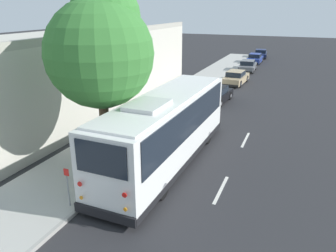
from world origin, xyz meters
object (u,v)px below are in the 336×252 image
object	(u,v)px
parked_sedan_tan	(236,78)
sign_post_far	(97,171)
parked_sedan_black	(216,95)
street_tree	(101,46)
parked_sedan_gray	(248,66)
parked_sedan_blue	(255,59)
parked_sedan_navy	(261,54)
sign_post_near	(68,187)
shuttle_bus	(166,126)

from	to	relation	value
parked_sedan_tan	sign_post_far	xyz separation A→B (m)	(-22.27, 1.48, 0.10)
parked_sedan_black	parked_sedan_tan	size ratio (longest dim) A/B	0.96
street_tree	parked_sedan_black	bearing A→B (deg)	-8.15
parked_sedan_tan	sign_post_far	world-z (taller)	parked_sedan_tan
parked_sedan_gray	parked_sedan_blue	bearing A→B (deg)	-1.56
parked_sedan_navy	sign_post_far	bearing A→B (deg)	173.20
sign_post_near	parked_sedan_blue	bearing A→B (deg)	-2.00
parked_sedan_gray	parked_sedan_navy	xyz separation A→B (m)	(11.94, 0.02, -0.03)
shuttle_bus	parked_sedan_tan	bearing A→B (deg)	2.28
parked_sedan_navy	street_tree	distance (m)	40.43
parked_sedan_black	parked_sedan_tan	bearing A→B (deg)	3.24
parked_sedan_black	street_tree	world-z (taller)	street_tree
parked_sedan_navy	sign_post_far	xyz separation A→B (m)	(-41.73, 1.38, 0.14)
shuttle_bus	parked_sedan_black	xyz separation A→B (m)	(11.64, 0.50, -1.31)
parked_sedan_gray	sign_post_near	world-z (taller)	sign_post_near
parked_sedan_gray	parked_sedan_navy	world-z (taller)	parked_sedan_gray
parked_sedan_black	parked_sedan_gray	world-z (taller)	parked_sedan_black
parked_sedan_black	parked_sedan_gray	distance (m)	14.98
parked_sedan_black	parked_sedan_navy	xyz separation A→B (m)	(26.91, -0.00, -0.04)
parked_sedan_blue	parked_sedan_navy	bearing A→B (deg)	-0.03
parked_sedan_blue	sign_post_far	bearing A→B (deg)	178.37
shuttle_bus	sign_post_near	size ratio (longest dim) A/B	7.06
shuttle_bus	street_tree	bearing A→B (deg)	123.31
parked_sedan_tan	parked_sedan_gray	xyz separation A→B (m)	(7.52, 0.07, -0.01)
street_tree	sign_post_far	xyz separation A→B (m)	(-1.67, -0.50, -5.00)
street_tree	parked_sedan_blue	bearing A→B (deg)	-3.04
street_tree	sign_post_near	distance (m)	5.98
parked_sedan_tan	parked_sedan_blue	world-z (taller)	parked_sedan_tan
shuttle_bus	parked_sedan_black	bearing A→B (deg)	3.54
shuttle_bus	street_tree	xyz separation A→B (m)	(-1.51, 2.39, 3.79)
sign_post_near	sign_post_far	size ratio (longest dim) A/B	1.38
parked_sedan_gray	shuttle_bus	bearing A→B (deg)	178.84
parked_sedan_tan	sign_post_near	world-z (taller)	sign_post_near
parked_sedan_black	parked_sedan_blue	xyz separation A→B (m)	(21.43, 0.05, -0.01)
parked_sedan_blue	parked_sedan_navy	world-z (taller)	parked_sedan_blue
sign_post_near	sign_post_far	bearing A→B (deg)	0.00
parked_sedan_gray	parked_sedan_navy	bearing A→B (deg)	-2.08
shuttle_bus	sign_post_far	world-z (taller)	shuttle_bus
parked_sedan_navy	sign_post_near	bearing A→B (deg)	173.29
parked_sedan_black	parked_sedan_blue	size ratio (longest dim) A/B	1.01
parked_sedan_black	parked_sedan_navy	distance (m)	26.91
parked_sedan_black	parked_sedan_tan	distance (m)	7.45
parked_sedan_blue	parked_sedan_tan	bearing A→B (deg)	-178.94
parked_sedan_tan	street_tree	xyz separation A→B (m)	(-20.60, 1.98, 5.10)
parked_sedan_black	street_tree	xyz separation A→B (m)	(-13.14, 1.88, 5.10)
parked_sedan_tan	street_tree	size ratio (longest dim) A/B	0.55
parked_sedan_blue	sign_post_near	world-z (taller)	sign_post_near
parked_sedan_gray	parked_sedan_blue	xyz separation A→B (m)	(6.45, 0.07, -0.00)
street_tree	sign_post_far	world-z (taller)	street_tree
street_tree	sign_post_far	size ratio (longest dim) A/B	7.27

